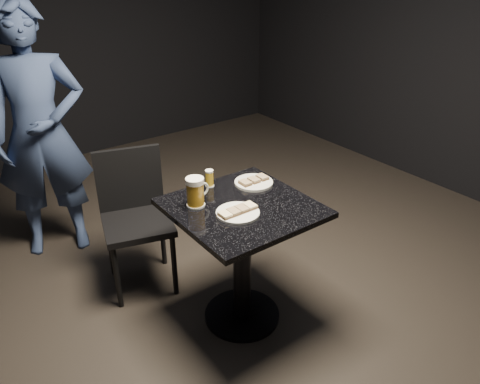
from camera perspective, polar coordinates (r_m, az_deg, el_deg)
name	(u,v)px	position (r m, az deg, el deg)	size (l,w,h in m)	color
floor	(242,316)	(2.87, 0.25, -14.86)	(6.00, 6.00, 0.00)	black
plate_large	(238,213)	(2.35, -0.27, -2.58)	(0.22, 0.22, 0.01)	white
plate_small	(254,183)	(2.65, 1.69, 1.16)	(0.22, 0.22, 0.01)	silver
patron	(40,135)	(3.36, -23.17, 6.43)	(0.62, 0.41, 1.71)	navy
table	(242,244)	(2.56, 0.27, -6.40)	(0.70, 0.70, 0.75)	black
beer_mug	(196,192)	(2.40, -5.43, 0.01)	(0.14, 0.10, 0.16)	silver
beer_tumbler	(209,178)	(2.61, -3.74, 1.68)	(0.05, 0.05, 0.10)	white
chair	(135,211)	(2.95, -12.69, -2.32)	(0.50, 0.50, 0.87)	black
canapes_on_plate_large	(238,210)	(2.34, -0.28, -2.23)	(0.20, 0.07, 0.02)	#4C3521
canapes_on_plate_small	(254,180)	(2.65, 1.69, 1.48)	(0.17, 0.07, 0.02)	#4C3521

